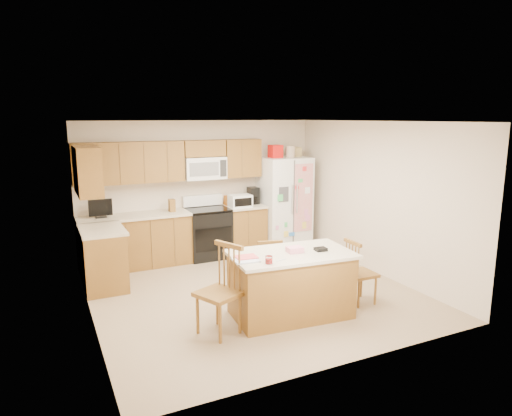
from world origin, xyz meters
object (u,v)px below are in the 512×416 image
refrigerator (284,202)px  stove (208,232)px  windsor_chair_right (359,273)px  windsor_chair_left (220,292)px  island (291,284)px  windsor_chair_back (268,269)px

refrigerator → stove: bearing=177.7°
refrigerator → windsor_chair_right: refrigerator is taller
windsor_chair_right → refrigerator: bearing=82.3°
windsor_chair_left → island: bearing=3.8°
stove → windsor_chair_back: size_ratio=1.30×
stove → island: stove is taller
refrigerator → windsor_chair_back: refrigerator is taller
refrigerator → windsor_chair_back: 2.61m
stove → windsor_chair_left: stove is taller
refrigerator → windsor_chair_back: size_ratio=2.35×
island → windsor_chair_right: size_ratio=1.80×
windsor_chair_right → island: bearing=177.2°
stove → windsor_chair_back: (0.14, -2.18, -0.06)m
windsor_chair_left → windsor_chair_right: (2.07, 0.01, -0.08)m
island → windsor_chair_back: size_ratio=1.88×
stove → windsor_chair_right: size_ratio=1.24×
island → windsor_chair_back: island is taller
stove → windsor_chair_right: bearing=-68.0°
stove → island: bearing=-87.7°
windsor_chair_back → windsor_chair_right: windsor_chair_right is taller
stove → refrigerator: (1.57, -0.06, 0.45)m
windsor_chair_left → windsor_chair_back: windsor_chair_left is taller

